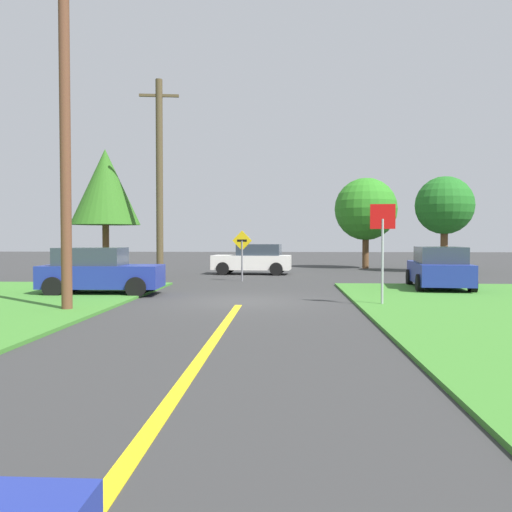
% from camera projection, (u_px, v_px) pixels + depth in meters
% --- Properties ---
extents(ground_plane, '(120.00, 120.00, 0.00)m').
position_uv_depth(ground_plane, '(241.00, 301.00, 16.83)').
color(ground_plane, '#343434').
extents(lane_stripe_center, '(0.20, 14.00, 0.01)m').
position_uv_depth(lane_stripe_center, '(201.00, 358.00, 8.85)').
color(lane_stripe_center, yellow).
rests_on(lane_stripe_center, ground).
extents(stop_sign, '(0.70, 0.12, 2.91)m').
position_uv_depth(stop_sign, '(383.00, 235.00, 15.50)').
color(stop_sign, '#9EA0A8').
rests_on(stop_sign, ground).
extents(car_on_crossroad, '(2.35, 4.47, 1.62)m').
position_uv_depth(car_on_crossroad, '(439.00, 268.00, 20.51)').
color(car_on_crossroad, navy).
rests_on(car_on_crossroad, ground).
extents(car_approaching_junction, '(4.28, 2.19, 1.62)m').
position_uv_depth(car_approaching_junction, '(254.00, 259.00, 29.38)').
color(car_approaching_junction, white).
rests_on(car_approaching_junction, ground).
extents(parked_car_near_building, '(4.06, 2.05, 1.62)m').
position_uv_depth(parked_car_near_building, '(99.00, 272.00, 18.69)').
color(parked_car_near_building, navy).
rests_on(parked_car_near_building, ground).
extents(utility_pole_near, '(1.80, 0.28, 9.11)m').
position_uv_depth(utility_pole_near, '(65.00, 133.00, 14.32)').
color(utility_pole_near, brown).
rests_on(utility_pole_near, ground).
extents(utility_pole_mid, '(1.80, 0.36, 9.20)m').
position_uv_depth(utility_pole_mid, '(159.00, 178.00, 25.15)').
color(utility_pole_mid, '#4E4028').
rests_on(utility_pole_mid, ground).
extents(direction_sign, '(0.89, 0.20, 2.28)m').
position_uv_depth(direction_sign, '(242.00, 250.00, 24.61)').
color(direction_sign, slate).
rests_on(direction_sign, ground).
extents(oak_tree_left, '(3.97, 3.97, 5.78)m').
position_uv_depth(oak_tree_left, '(366.00, 209.00, 34.94)').
color(oak_tree_left, brown).
rests_on(oak_tree_left, ground).
extents(pine_tree_center, '(3.41, 3.41, 6.36)m').
position_uv_depth(pine_tree_center, '(105.00, 187.00, 27.20)').
color(pine_tree_center, brown).
rests_on(pine_tree_center, ground).
extents(oak_tree_right, '(3.26, 3.26, 5.43)m').
position_uv_depth(oak_tree_right, '(445.00, 206.00, 30.88)').
color(oak_tree_right, brown).
rests_on(oak_tree_right, ground).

